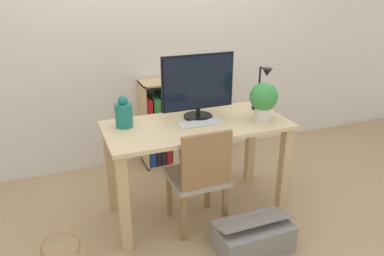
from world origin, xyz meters
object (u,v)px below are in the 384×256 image
object	(u,v)px
keyboard	(201,123)
bookshelf	(169,123)
chair	(200,176)
storage_box	(253,235)
vase	(124,114)
potted_plant	(264,99)
monitor	(198,85)
desk_lamp	(263,85)

from	to	relation	value
keyboard	bookshelf	xyz separation A→B (m)	(0.05, 0.94, -0.35)
chair	storage_box	distance (m)	0.55
vase	potted_plant	distance (m)	1.03
chair	storage_box	bearing A→B (deg)	-51.92
monitor	bookshelf	size ratio (longest dim) A/B	0.67
desk_lamp	bookshelf	distance (m)	1.14
desk_lamp	bookshelf	xyz separation A→B (m)	(-0.53, 0.84, -0.56)
storage_box	bookshelf	bearing A→B (deg)	94.89
monitor	storage_box	world-z (taller)	monitor
desk_lamp	storage_box	distance (m)	1.15
potted_plant	bookshelf	bearing A→B (deg)	112.16
monitor	chair	size ratio (longest dim) A/B	0.70
keyboard	desk_lamp	size ratio (longest dim) A/B	0.92
vase	monitor	bearing A→B (deg)	-1.77
monitor	keyboard	world-z (taller)	monitor
desk_lamp	chair	xyz separation A→B (m)	(-0.66, -0.29, -0.53)
potted_plant	monitor	bearing A→B (deg)	150.67
vase	bookshelf	bearing A→B (deg)	53.08
keyboard	potted_plant	xyz separation A→B (m)	(0.47, -0.09, 0.16)
keyboard	potted_plant	bearing A→B (deg)	-11.12
potted_plant	chair	size ratio (longest dim) A/B	0.36
keyboard	chair	size ratio (longest dim) A/B	0.40
storage_box	potted_plant	bearing A→B (deg)	57.19
monitor	bookshelf	distance (m)	0.99
monitor	potted_plant	xyz separation A→B (m)	(0.43, -0.24, -0.09)
vase	desk_lamp	distance (m)	1.12
potted_plant	vase	bearing A→B (deg)	165.52
vase	potted_plant	xyz separation A→B (m)	(1.00, -0.26, 0.07)
monitor	bookshelf	world-z (taller)	monitor
storage_box	monitor	bearing A→B (deg)	101.03
monitor	chair	distance (m)	0.68
monitor	chair	bearing A→B (deg)	-110.01
vase	storage_box	size ratio (longest dim) A/B	0.44
keyboard	chair	xyz separation A→B (m)	(-0.08, -0.19, -0.32)
desk_lamp	chair	world-z (taller)	desk_lamp
potted_plant	desk_lamp	bearing A→B (deg)	60.45
chair	bookshelf	xyz separation A→B (m)	(0.13, 1.13, -0.03)
chair	storage_box	world-z (taller)	chair
chair	bookshelf	bearing A→B (deg)	84.94
desk_lamp	storage_box	world-z (taller)	desk_lamp
vase	bookshelf	xyz separation A→B (m)	(0.58, 0.77, -0.44)
vase	storage_box	distance (m)	1.25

